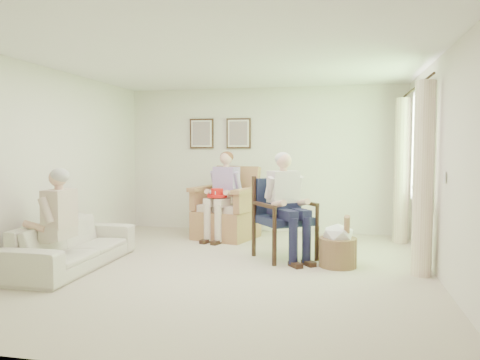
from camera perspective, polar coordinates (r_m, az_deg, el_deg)
The scene contains 19 objects.
floor at distance 5.99m, azimuth -1.48°, elevation -10.75°, with size 5.50×5.50×0.00m, color beige.
back_wall at distance 8.50m, azimuth 2.85°, elevation 2.47°, with size 5.00×0.04×2.60m, color silver.
front_wall at distance 3.19m, azimuth -13.13°, elevation -0.16°, with size 5.00×0.04×2.60m, color silver.
left_wall at distance 6.83m, azimuth -22.36°, elevation 1.81°, with size 0.04×5.50×2.60m, color silver.
right_wall at distance 5.75m, azimuth 23.50°, elevation 1.42°, with size 0.04×5.50×2.60m, color silver.
ceiling at distance 5.89m, azimuth -1.53°, elevation 14.50°, with size 5.00×5.50×0.02m, color white.
window at distance 6.92m, azimuth 21.30°, elevation 4.22°, with size 0.13×2.50×1.63m.
curtain_left at distance 5.95m, azimuth 21.43°, elevation 0.10°, with size 0.34×0.34×2.30m, color beige.
curtain_right at distance 7.88m, azimuth 19.12°, elevation 1.05°, with size 0.34×0.34×2.30m, color beige.
framed_print_left at distance 8.72m, azimuth -4.70°, elevation 5.66°, with size 0.45×0.05×0.55m.
framed_print_right at distance 8.54m, azimuth -0.18°, elevation 5.71°, with size 0.45×0.05×0.55m.
wicker_armchair at distance 7.91m, azimuth -1.64°, elevation -4.32°, with size 0.94×0.93×1.20m.
wood_armchair at distance 6.54m, azimuth 5.58°, elevation -4.17°, with size 0.71×0.67×1.09m.
sofa at distance 6.36m, azimuth -19.72°, elevation -7.41°, with size 0.78×2.00×0.59m, color beige.
person_wicker at distance 7.70m, azimuth -1.93°, elevation -1.01°, with size 0.40×0.62×1.43m.
person_dark at distance 6.33m, azimuth 5.41°, elevation -2.11°, with size 0.40×0.62×1.43m.
person_sofa at distance 5.99m, azimuth -21.67°, elevation -4.13°, with size 0.42×0.63×1.25m.
red_hat at distance 7.55m, azimuth -2.81°, elevation -1.72°, with size 0.32×0.32×0.14m.
hatbox at distance 6.16m, azimuth 11.87°, elevation -7.81°, with size 0.62×0.62×0.71m.
Camera 1 is at (1.36, -5.63, 1.53)m, focal length 35.00 mm.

